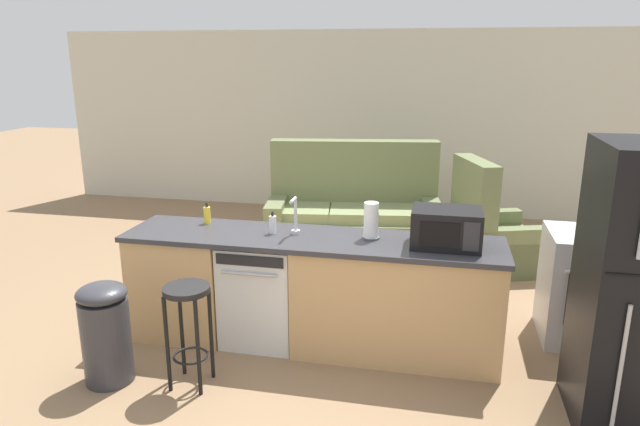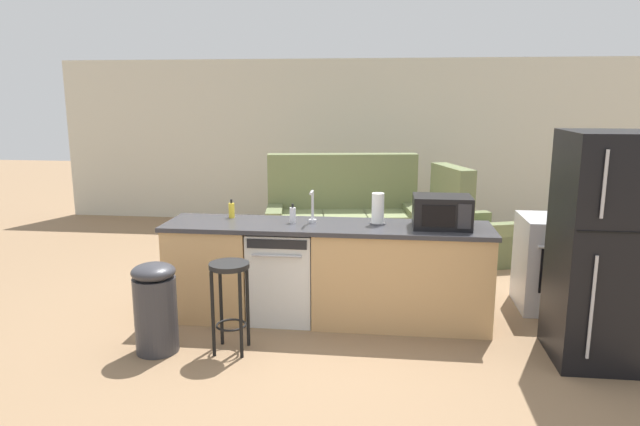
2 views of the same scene
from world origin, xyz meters
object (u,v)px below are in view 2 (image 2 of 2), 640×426
at_px(dishwasher, 283,274).
at_px(microwave, 442,212).
at_px(soap_bottle, 293,215).
at_px(dish_soap_bottle, 232,210).
at_px(couch, 343,221).
at_px(paper_towel_roll, 378,209).
at_px(armchair, 465,234).
at_px(kettle, 579,207).
at_px(trash_bin, 155,307).
at_px(refrigerator, 607,249).
at_px(stove_range, 560,263).
at_px(bar_stool, 230,288).

bearing_deg(dishwasher, microwave, -0.05).
bearing_deg(soap_bottle, dishwasher, -161.73).
relative_size(microwave, dish_soap_bottle, 2.84).
bearing_deg(microwave, couch, 113.43).
bearing_deg(paper_towel_roll, armchair, 62.29).
distance_m(kettle, trash_bin, 4.00).
distance_m(paper_towel_roll, soap_bottle, 0.77).
bearing_deg(dishwasher, trash_bin, -136.63).
bearing_deg(kettle, microwave, -153.37).
xyz_separation_m(microwave, paper_towel_roll, (-0.56, 0.07, -0.00)).
xyz_separation_m(refrigerator, soap_bottle, (-2.51, 0.58, 0.08)).
xyz_separation_m(refrigerator, dish_soap_bottle, (-3.12, 0.73, 0.08)).
bearing_deg(stove_range, couch, 140.05).
xyz_separation_m(stove_range, kettle, (0.17, 0.13, 0.53)).
relative_size(microwave, armchair, 0.42).
xyz_separation_m(dishwasher, microwave, (1.41, -0.00, 0.62)).
xyz_separation_m(refrigerator, trash_bin, (-3.49, -0.29, -0.51)).
relative_size(stove_range, dish_soap_bottle, 5.11).
height_order(stove_range, kettle, kettle).
bearing_deg(dish_soap_bottle, dishwasher, -18.86).
xyz_separation_m(stove_range, dish_soap_bottle, (-3.12, -0.37, 0.52)).
xyz_separation_m(stove_range, bar_stool, (-2.89, -1.31, 0.08)).
xyz_separation_m(dishwasher, kettle, (2.77, 0.68, 0.56)).
relative_size(soap_bottle, dish_soap_bottle, 1.00).
bearing_deg(soap_bottle, armchair, 48.22).
bearing_deg(stove_range, refrigerator, -90.01).
relative_size(kettle, armchair, 0.17).
distance_m(soap_bottle, trash_bin, 1.43).
bearing_deg(microwave, soap_bottle, 178.69).
height_order(stove_range, trash_bin, stove_range).
xyz_separation_m(microwave, bar_stool, (-1.70, -0.76, -0.50)).
height_order(bar_stool, armchair, armchair).
distance_m(refrigerator, kettle, 1.24).
height_order(refrigerator, dish_soap_bottle, refrigerator).
xyz_separation_m(paper_towel_roll, bar_stool, (-1.15, -0.82, -0.50)).
distance_m(dishwasher, bar_stool, 0.82).
xyz_separation_m(dish_soap_bottle, couch, (0.88, 2.24, -0.58)).
bearing_deg(dish_soap_bottle, stove_range, 6.75).
bearing_deg(soap_bottle, refrigerator, -12.97).
bearing_deg(couch, trash_bin, -110.94).
distance_m(kettle, bar_stool, 3.41).
distance_m(soap_bottle, couch, 2.48).
xyz_separation_m(paper_towel_roll, armchair, (1.05, 1.99, -0.69)).
bearing_deg(couch, armchair, -13.33).
relative_size(kettle, couch, 0.10).
distance_m(microwave, bar_stool, 1.93).
xyz_separation_m(dish_soap_bottle, armchair, (2.42, 1.88, -0.62)).
height_order(dishwasher, stove_range, stove_range).
xyz_separation_m(microwave, dish_soap_bottle, (-1.93, 0.18, -0.07)).
bearing_deg(soap_bottle, bar_stool, -115.70).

